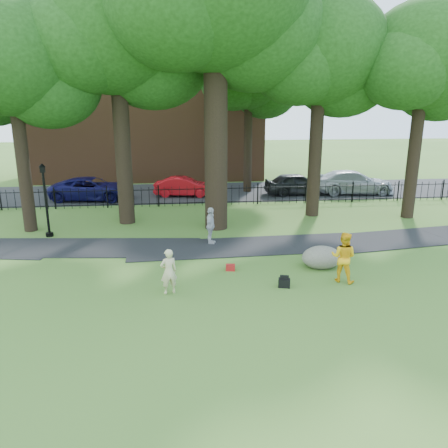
{
  "coord_description": "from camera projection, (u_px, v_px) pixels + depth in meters",
  "views": [
    {
      "loc": [
        -1.86,
        -13.75,
        5.96
      ],
      "look_at": [
        -0.16,
        2.0,
        1.57
      ],
      "focal_mm": 35.0,
      "sensor_mm": 36.0,
      "label": 1
    }
  ],
  "objects": [
    {
      "name": "pedestrian",
      "position": [
        211.0,
        226.0,
        18.97
      ],
      "size": [
        0.66,
        1.03,
        1.64
      ],
      "primitive_type": "imported",
      "rotation": [
        0.0,
        0.0,
        1.28
      ],
      "color": "#B5B4B9",
      "rests_on": "ground"
    },
    {
      "name": "brick_building",
      "position": [
        149.0,
        103.0,
        35.94
      ],
      "size": [
        18.0,
        8.0,
        12.0
      ],
      "primitive_type": "cube",
      "color": "brown",
      "rests_on": "ground"
    },
    {
      "name": "navy_van",
      "position": [
        92.0,
        189.0,
        27.76
      ],
      "size": [
        5.39,
        2.93,
        1.43
      ],
      "primitive_type": "imported",
      "rotation": [
        0.0,
        0.0,
        1.46
      ],
      "color": "#0F0D44",
      "rests_on": "ground"
    },
    {
      "name": "big_tree",
      "position": [
        218.0,
        4.0,
        19.06
      ],
      "size": [
        10.08,
        8.61,
        14.37
      ],
      "color": "black",
      "rests_on": "ground"
    },
    {
      "name": "backpack",
      "position": [
        284.0,
        283.0,
        14.64
      ],
      "size": [
        0.44,
        0.34,
        0.3
      ],
      "primitive_type": "cube",
      "rotation": [
        0.0,
        0.0,
        -0.26
      ],
      "color": "black",
      "rests_on": "ground"
    },
    {
      "name": "footpath",
      "position": [
        246.0,
        247.0,
        18.8
      ],
      "size": [
        36.07,
        3.85,
        0.03
      ],
      "primitive_type": "cube",
      "rotation": [
        0.0,
        0.0,
        0.03
      ],
      "color": "black",
      "rests_on": "ground"
    },
    {
      "name": "ground",
      "position": [
        235.0,
        284.0,
        14.96
      ],
      "size": [
        120.0,
        120.0,
        0.0
      ],
      "primitive_type": "plane",
      "color": "#3C6623",
      "rests_on": "ground"
    },
    {
      "name": "grey_car",
      "position": [
        297.0,
        184.0,
        29.37
      ],
      "size": [
        4.42,
        1.97,
        1.48
      ],
      "primitive_type": "imported",
      "rotation": [
        0.0,
        0.0,
        1.62
      ],
      "color": "black",
      "rests_on": "ground"
    },
    {
      "name": "lamppost",
      "position": [
        46.0,
        201.0,
        19.82
      ],
      "size": [
        0.34,
        0.34,
        3.39
      ],
      "rotation": [
        0.0,
        0.0,
        0.13
      ],
      "color": "black",
      "rests_on": "ground"
    },
    {
      "name": "boulder",
      "position": [
        322.0,
        256.0,
        16.37
      ],
      "size": [
        1.61,
        1.28,
        0.87
      ],
      "primitive_type": "ellipsoid",
      "rotation": [
        0.0,
        0.0,
        0.11
      ],
      "color": "#6E6A5C",
      "rests_on": "ground"
    },
    {
      "name": "red_sedan",
      "position": [
        184.0,
        187.0,
        28.91
      ],
      "size": [
        4.04,
        1.87,
        1.28
      ],
      "primitive_type": "imported",
      "rotation": [
        0.0,
        0.0,
        1.44
      ],
      "color": "red",
      "rests_on": "ground"
    },
    {
      "name": "iron_fence",
      "position": [
        209.0,
        196.0,
        26.3
      ],
      "size": [
        44.0,
        0.04,
        1.2
      ],
      "color": "black",
      "rests_on": "ground"
    },
    {
      "name": "man",
      "position": [
        343.0,
        257.0,
        14.93
      ],
      "size": [
        1.09,
        1.04,
        1.77
      ],
      "primitive_type": "imported",
      "rotation": [
        0.0,
        0.0,
        2.55
      ],
      "color": "#F6AF14",
      "rests_on": "ground"
    },
    {
      "name": "woman",
      "position": [
        169.0,
        272.0,
        14.0
      ],
      "size": [
        0.64,
        0.51,
        1.51
      ],
      "primitive_type": "imported",
      "rotation": [
        0.0,
        0.0,
        3.45
      ],
      "color": "beige",
      "rests_on": "ground"
    },
    {
      "name": "tree_row",
      "position": [
        224.0,
        56.0,
        20.89
      ],
      "size": [
        26.82,
        7.96,
        12.42
      ],
      "color": "black",
      "rests_on": "ground"
    },
    {
      "name": "street",
      "position": [
        205.0,
        192.0,
        30.29
      ],
      "size": [
        80.0,
        7.0,
        0.02
      ],
      "primitive_type": "cube",
      "color": "black",
      "rests_on": "ground"
    },
    {
      "name": "red_bag",
      "position": [
        230.0,
        267.0,
        16.1
      ],
      "size": [
        0.36,
        0.26,
        0.23
      ],
      "primitive_type": "cube",
      "rotation": [
        0.0,
        0.0,
        -0.16
      ],
      "color": "maroon",
      "rests_on": "ground"
    },
    {
      "name": "silver_car",
      "position": [
        353.0,
        182.0,
        29.67
      ],
      "size": [
        5.56,
        2.62,
        1.57
      ],
      "primitive_type": "imported",
      "rotation": [
        0.0,
        0.0,
        1.49
      ],
      "color": "#9D9FA6",
      "rests_on": "ground"
    }
  ]
}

